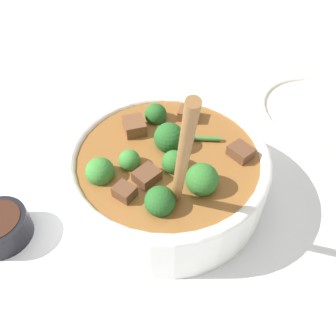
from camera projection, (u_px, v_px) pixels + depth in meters
ground_plane at (168, 192)px, 0.49m from camera, size 4.00×4.00×0.00m
stew_bowl at (168, 171)px, 0.46m from camera, size 0.28×0.28×0.26m
empty_plate at (323, 113)px, 0.62m from camera, size 0.25×0.25×0.02m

